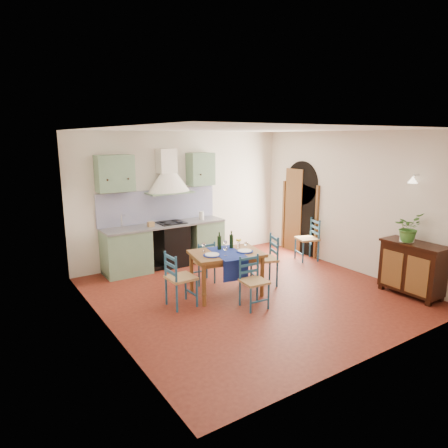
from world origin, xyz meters
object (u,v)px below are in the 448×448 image
(sideboard, at_px, (412,267))
(potted_plant, at_px, (408,227))
(chair_near, at_px, (253,281))
(dining_table, at_px, (227,257))

(sideboard, height_order, potted_plant, potted_plant)
(chair_near, relative_size, potted_plant, 1.68)
(dining_table, height_order, chair_near, dining_table)
(chair_near, distance_m, potted_plant, 2.82)
(chair_near, bearing_deg, sideboard, -23.21)
(dining_table, height_order, sideboard, dining_table)
(dining_table, xyz_separation_m, potted_plant, (2.60, -1.65, 0.51))
(chair_near, relative_size, sideboard, 0.79)
(chair_near, bearing_deg, potted_plant, -21.09)
(potted_plant, bearing_deg, dining_table, 147.63)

